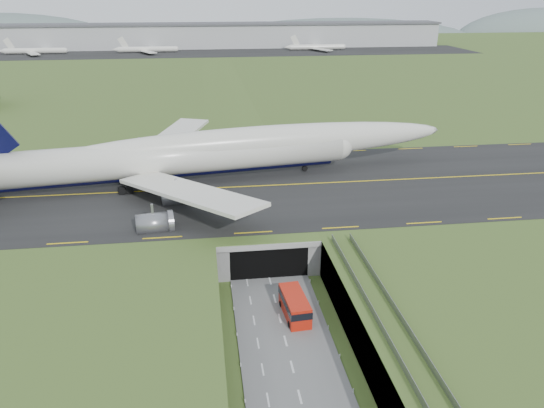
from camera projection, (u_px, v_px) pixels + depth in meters
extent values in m
plane|color=#405723|center=(277.00, 307.00, 74.35)|extent=(900.00, 900.00, 0.00)
cube|color=gray|center=(277.00, 289.00, 73.23)|extent=(800.00, 800.00, 6.00)
cube|color=slate|center=(285.00, 339.00, 67.43)|extent=(12.00, 75.00, 0.20)
cube|color=black|center=(253.00, 187.00, 102.38)|extent=(800.00, 44.00, 0.18)
cube|color=gray|center=(261.00, 218.00, 89.74)|extent=(16.00, 22.00, 1.00)
cube|color=gray|center=(220.00, 234.00, 89.82)|extent=(2.00, 22.00, 6.00)
cube|color=gray|center=(301.00, 229.00, 91.54)|extent=(2.00, 22.00, 6.00)
cube|color=black|center=(265.00, 247.00, 86.28)|extent=(12.00, 12.00, 5.00)
cube|color=#A8A8A3|center=(269.00, 247.00, 79.56)|extent=(17.00, 0.50, 0.80)
cube|color=#A8A8A3|center=(403.00, 349.00, 56.54)|extent=(3.00, 53.00, 0.50)
cube|color=gray|center=(391.00, 344.00, 56.08)|extent=(0.06, 53.00, 1.00)
cube|color=gray|center=(416.00, 342.00, 56.43)|extent=(0.06, 53.00, 1.00)
cylinder|color=#A8A8A3|center=(393.00, 357.00, 59.96)|extent=(0.90, 0.90, 5.60)
cylinder|color=#A8A8A3|center=(362.00, 300.00, 70.98)|extent=(0.90, 0.90, 5.60)
cylinder|color=silver|center=(166.00, 158.00, 101.68)|extent=(71.08, 16.72, 6.67)
sphere|color=silver|center=(337.00, 145.00, 110.65)|extent=(7.40, 7.40, 6.54)
ellipsoid|color=silver|center=(262.00, 143.00, 105.96)|extent=(79.97, 17.48, 7.00)
ellipsoid|color=black|center=(333.00, 141.00, 110.07)|extent=(5.04, 3.55, 2.33)
cylinder|color=black|center=(167.00, 171.00, 102.66)|extent=(67.02, 12.38, 2.80)
cube|color=silver|center=(169.00, 141.00, 117.46)|extent=(18.36, 31.70, 2.80)
cube|color=silver|center=(188.00, 192.00, 87.73)|extent=(25.05, 29.05, 2.80)
cylinder|color=slate|center=(166.00, 164.00, 112.30)|extent=(5.85, 4.18, 3.44)
cylinder|color=slate|center=(140.00, 152.00, 120.81)|extent=(5.85, 4.18, 3.44)
cylinder|color=slate|center=(177.00, 196.00, 94.65)|extent=(5.85, 4.18, 3.44)
cylinder|color=slate|center=(153.00, 224.00, 83.65)|extent=(5.85, 4.18, 3.44)
cylinder|color=black|center=(305.00, 169.00, 110.59)|extent=(1.21, 0.68, 1.15)
cube|color=black|center=(143.00, 182.00, 102.18)|extent=(7.23, 8.11, 1.46)
cube|color=red|center=(295.00, 306.00, 71.73)|extent=(3.38, 7.71, 3.01)
cube|color=black|center=(295.00, 302.00, 71.51)|extent=(3.45, 7.82, 1.00)
cube|color=black|center=(295.00, 313.00, 72.20)|extent=(3.14, 7.20, 0.50)
cylinder|color=black|center=(290.00, 324.00, 69.64)|extent=(0.42, 0.93, 0.90)
cylinder|color=black|center=(281.00, 304.00, 74.18)|extent=(0.42, 0.93, 0.90)
cylinder|color=black|center=(309.00, 322.00, 70.15)|extent=(0.42, 0.93, 0.90)
cylinder|color=black|center=(299.00, 302.00, 74.69)|extent=(0.42, 0.93, 0.90)
cube|color=#B2B2B2|center=(212.00, 36.00, 344.88)|extent=(300.00, 22.00, 15.00)
cube|color=#4C4C51|center=(211.00, 24.00, 342.07)|extent=(302.00, 24.00, 1.20)
cube|color=black|center=(214.00, 53.00, 320.09)|extent=(320.00, 50.00, 0.08)
cylinder|color=silver|center=(35.00, 51.00, 311.06)|extent=(34.00, 3.20, 3.20)
cylinder|color=silver|center=(147.00, 49.00, 319.04)|extent=(34.00, 3.20, 3.20)
cylinder|color=silver|center=(317.00, 47.00, 331.87)|extent=(34.00, 3.20, 3.20)
ellipsoid|color=slate|center=(340.00, 43.00, 485.65)|extent=(260.00, 91.00, 44.00)
ellipsoid|color=slate|center=(542.00, 41.00, 510.28)|extent=(180.00, 63.00, 60.00)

